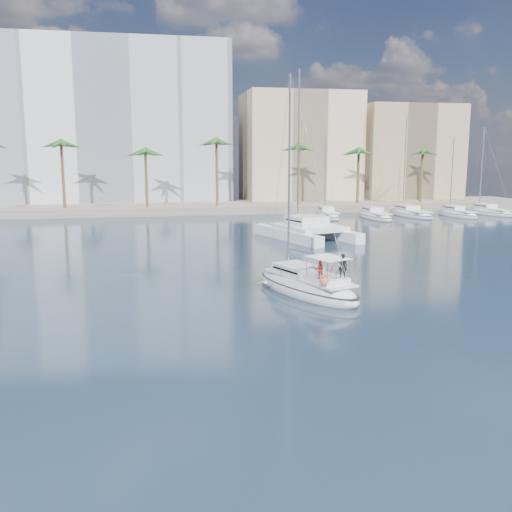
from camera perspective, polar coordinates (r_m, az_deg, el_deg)
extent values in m
plane|color=black|center=(33.69, -0.16, -5.31)|extent=(160.00, 160.00, 0.00)
cube|color=gray|center=(93.48, -7.38, 4.80)|extent=(120.00, 14.00, 1.20)
cube|color=silver|center=(105.18, -14.71, 12.44)|extent=(42.00, 16.00, 28.00)
cube|color=beige|center=(105.75, 4.34, 10.55)|extent=(20.00, 14.00, 20.00)
cube|color=tan|center=(110.94, 14.76, 9.71)|extent=(18.00, 12.00, 18.00)
cylinder|color=brown|center=(89.19, -7.27, 7.56)|extent=(0.44, 0.44, 10.50)
sphere|color=#275720|center=(89.13, -7.35, 10.93)|extent=(3.60, 3.60, 3.60)
cylinder|color=brown|center=(97.65, 13.23, 7.58)|extent=(0.44, 0.44, 10.50)
sphere|color=#275720|center=(97.59, 13.36, 10.66)|extent=(3.60, 3.60, 3.60)
ellipsoid|color=white|center=(37.63, 5.04, -3.24)|extent=(6.36, 10.39, 2.06)
ellipsoid|color=black|center=(37.57, 5.05, -2.81)|extent=(6.43, 10.49, 0.18)
cube|color=silver|center=(37.31, 5.23, -2.13)|extent=(4.66, 7.75, 0.12)
cube|color=silver|center=(38.14, 4.22, -1.30)|extent=(3.11, 3.77, 0.60)
cube|color=black|center=(38.14, 4.22, -1.27)|extent=(2.99, 3.42, 0.14)
cylinder|color=#B7BABF|center=(38.37, 3.34, 8.10)|extent=(0.15, 0.15, 12.99)
cylinder|color=#B7BABF|center=(37.24, 5.01, 0.29)|extent=(1.48, 3.80, 0.11)
cube|color=silver|center=(35.79, 7.05, -2.30)|extent=(2.62, 2.97, 0.36)
cube|color=white|center=(35.45, 7.20, -0.16)|extent=(2.62, 2.97, 0.04)
torus|color=silver|center=(34.92, 8.05, -1.50)|extent=(0.92, 0.38, 0.96)
torus|color=#F4560C|center=(33.95, 6.85, -2.32)|extent=(0.66, 0.40, 0.64)
imported|color=black|center=(35.26, 8.66, -0.96)|extent=(0.65, 0.54, 1.52)
imported|color=#A62119|center=(34.94, 6.39, -1.36)|extent=(0.62, 0.53, 1.10)
cube|color=white|center=(61.05, 3.10, 2.11)|extent=(4.70, 12.25, 1.10)
cube|color=white|center=(63.76, 6.97, 2.39)|extent=(4.70, 12.25, 1.10)
cube|color=silver|center=(61.76, 5.40, 2.87)|extent=(7.33, 8.15, 0.50)
cube|color=silver|center=(62.19, 5.10, 3.58)|extent=(4.34, 4.55, 1.00)
cube|color=black|center=(62.19, 5.10, 3.62)|extent=(4.22, 4.08, 0.18)
cylinder|color=#B7BABF|center=(63.39, 4.28, 10.76)|extent=(0.18, 0.18, 16.57)
ellipsoid|color=silver|center=(37.89, 0.91, -2.67)|extent=(0.23, 0.43, 0.21)
sphere|color=silver|center=(38.08, 0.85, -2.57)|extent=(0.11, 0.11, 0.11)
cube|color=gray|center=(37.82, 0.45, -2.65)|extent=(0.50, 0.18, 0.12)
cube|color=gray|center=(37.95, 1.37, -2.61)|extent=(0.50, 0.18, 0.12)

